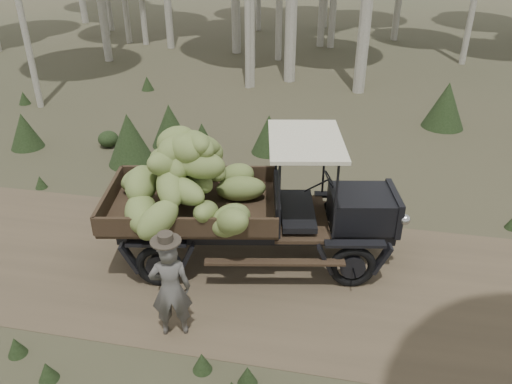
% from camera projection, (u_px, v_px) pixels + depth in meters
% --- Properties ---
extents(ground, '(120.00, 120.00, 0.00)m').
position_uv_depth(ground, '(272.00, 276.00, 8.57)').
color(ground, '#473D2B').
rests_on(ground, ground).
extents(dirt_track, '(70.00, 4.00, 0.01)m').
position_uv_depth(dirt_track, '(272.00, 276.00, 8.57)').
color(dirt_track, brown).
rests_on(dirt_track, ground).
extents(banana_truck, '(5.25, 2.97, 2.54)m').
position_uv_depth(banana_truck, '(217.00, 188.00, 8.30)').
color(banana_truck, black).
rests_on(banana_truck, ground).
extents(farmer, '(0.67, 0.54, 1.73)m').
position_uv_depth(farmer, '(171.00, 288.00, 7.03)').
color(farmer, '#514E4A').
rests_on(farmer, ground).
extents(undergrowth, '(24.67, 21.82, 1.35)m').
position_uv_depth(undergrowth, '(302.00, 234.00, 8.76)').
color(undergrowth, '#233319').
rests_on(undergrowth, ground).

